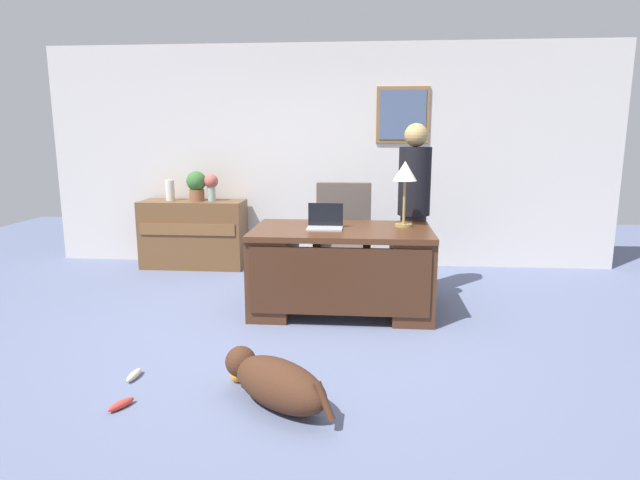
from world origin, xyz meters
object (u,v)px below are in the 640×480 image
at_px(desk, 342,267).
at_px(vase_empty, 170,190).
at_px(dog_toy_plush, 134,375).
at_px(potted_plant, 196,185).
at_px(dog_lying, 275,382).
at_px(dog_toy_ball, 238,375).
at_px(credenza, 194,234).
at_px(dog_toy_bone, 121,404).
at_px(desk_lamp, 405,175).
at_px(armchair, 343,240).
at_px(laptop, 325,222).
at_px(vase_with_flowers, 211,184).
at_px(person_standing, 414,208).

height_order(desk, vase_empty, vase_empty).
distance_m(desk, dog_toy_plush, 2.07).
bearing_deg(potted_plant, dog_lying, -65.67).
relative_size(dog_lying, dog_toy_ball, 7.58).
xyz_separation_m(credenza, dog_lying, (1.59, -3.39, -0.26)).
xyz_separation_m(dog_toy_bone, dog_toy_plush, (-0.09, 0.40, 0.00)).
xyz_separation_m(potted_plant, dog_toy_plush, (0.51, -3.10, -1.00)).
xyz_separation_m(desk, dog_lying, (-0.31, -1.82, -0.27)).
distance_m(credenza, vase_empty, 0.60).
bearing_deg(desk_lamp, dog_toy_ball, -124.76).
bearing_deg(credenza, dog_lying, -64.81).
bearing_deg(credenza, potted_plant, 1.20).
bearing_deg(armchair, vase_empty, 163.57).
bearing_deg(dog_lying, armchair, 84.12).
bearing_deg(potted_plant, credenza, -178.80).
height_order(credenza, potted_plant, potted_plant).
distance_m(desk, potted_plant, 2.49).
distance_m(dog_lying, dog_toy_bone, 0.94).
bearing_deg(dog_toy_plush, potted_plant, 99.41).
bearing_deg(desk_lamp, credenza, 150.78).
height_order(credenza, dog_toy_plush, credenza).
bearing_deg(armchair, laptop, -97.71).
distance_m(vase_with_flowers, dog_toy_bone, 3.67).
distance_m(dog_lying, laptop, 1.96).
height_order(laptop, desk_lamp, desk_lamp).
bearing_deg(vase_with_flowers, potted_plant, 180.00).
bearing_deg(potted_plant, vase_with_flowers, 0.00).
bearing_deg(dog_toy_bone, desk, 57.38).
xyz_separation_m(desk_lamp, dog_toy_bone, (-1.80, -2.12, -1.23)).
xyz_separation_m(credenza, laptop, (1.75, -1.55, 0.42)).
relative_size(credenza, desk_lamp, 2.09).
bearing_deg(vase_empty, credenza, -0.27).
distance_m(desk_lamp, potted_plant, 2.79).
distance_m(credenza, dog_lying, 3.75).
xyz_separation_m(person_standing, potted_plant, (-2.54, 0.97, 0.13)).
distance_m(laptop, desk_lamp, 0.85).
bearing_deg(desk, desk_lamp, 17.78).
relative_size(laptop, vase_empty, 1.28).
height_order(laptop, dog_toy_ball, laptop).
distance_m(desk, vase_empty, 2.73).
relative_size(vase_with_flowers, potted_plant, 0.91).
xyz_separation_m(laptop, potted_plant, (-1.69, 1.55, 0.19)).
bearing_deg(dog_toy_ball, dog_toy_bone, -146.64).
distance_m(credenza, laptop, 2.38).
relative_size(vase_empty, dog_toy_bone, 1.36).
height_order(desk, potted_plant, potted_plant).
xyz_separation_m(vase_with_flowers, potted_plant, (-0.18, 0.00, -0.01)).
distance_m(desk_lamp, dog_toy_plush, 2.84).
distance_m(dog_toy_ball, dog_toy_bone, 0.74).
xyz_separation_m(armchair, dog_toy_plush, (-1.30, -2.47, -0.47)).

